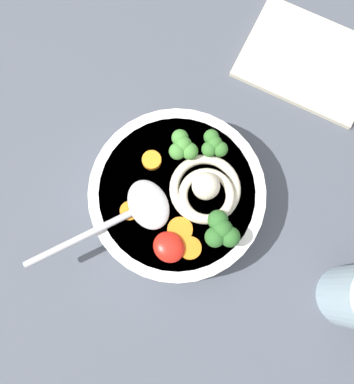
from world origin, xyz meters
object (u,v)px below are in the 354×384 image
object	(u,v)px
soup_bowl	(177,197)
noodle_pile	(207,190)
soup_spoon	(137,210)
folded_napkin	(308,60)

from	to	relation	value
soup_bowl	noodle_pile	distance (cm)	5.14
noodle_pile	soup_spoon	distance (cm)	8.14
noodle_pile	soup_bowl	bearing A→B (deg)	-136.97
soup_spoon	folded_napkin	distance (cm)	31.81
soup_bowl	noodle_pile	xyz separation A→B (cm)	(2.47, 2.31, 3.88)
folded_napkin	soup_spoon	bearing A→B (deg)	-91.54
noodle_pile	soup_spoon	world-z (taller)	noodle_pile
soup_bowl	noodle_pile	bearing A→B (deg)	43.03
soup_bowl	soup_spoon	xyz separation A→B (cm)	(-1.64, -4.71, 3.55)
noodle_pile	soup_spoon	xyz separation A→B (cm)	(-4.11, -7.01, -0.32)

